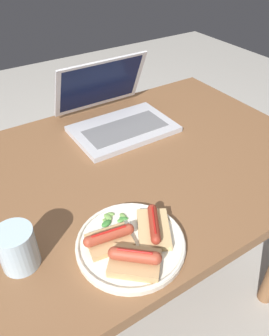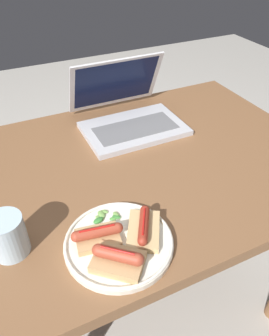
% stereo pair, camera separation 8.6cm
% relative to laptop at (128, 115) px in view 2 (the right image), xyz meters
% --- Properties ---
extents(ground_plane, '(6.00, 6.00, 0.00)m').
position_rel_laptop_xyz_m(ground_plane, '(-0.10, -0.21, -0.79)').
color(ground_plane, '#B7B2A8').
extents(desk, '(1.21, 0.80, 0.75)m').
position_rel_laptop_xyz_m(desk, '(-0.10, -0.21, -0.14)').
color(desk, brown).
rests_on(desk, ground_plane).
extents(laptop, '(0.34, 0.31, 0.21)m').
position_rel_laptop_xyz_m(laptop, '(0.00, 0.00, 0.00)').
color(laptop, '#B7B7BC').
rests_on(laptop, desk).
extents(plate, '(0.24, 0.24, 0.02)m').
position_rel_laptop_xyz_m(plate, '(-0.24, -0.47, -0.03)').
color(plate, silver).
rests_on(plate, desk).
extents(sausage_toast_left, '(0.11, 0.08, 0.04)m').
position_rel_laptop_xyz_m(sausage_toast_left, '(-0.28, -0.45, -0.01)').
color(sausage_toast_left, tan).
rests_on(sausage_toast_left, plate).
extents(sausage_toast_middle, '(0.12, 0.13, 0.04)m').
position_rel_laptop_xyz_m(sausage_toast_middle, '(-0.18, -0.47, -0.01)').
color(sausage_toast_middle, tan).
rests_on(sausage_toast_middle, plate).
extents(sausage_toast_right, '(0.13, 0.12, 0.05)m').
position_rel_laptop_xyz_m(sausage_toast_right, '(-0.27, -0.53, -0.01)').
color(sausage_toast_right, tan).
rests_on(sausage_toast_right, plate).
extents(salad_pile, '(0.07, 0.05, 0.01)m').
position_rel_laptop_xyz_m(salad_pile, '(-0.24, -0.39, -0.02)').
color(salad_pile, '#709E4C').
rests_on(salad_pile, plate).
extents(drinking_glass, '(0.08, 0.08, 0.10)m').
position_rel_laptop_xyz_m(drinking_glass, '(-0.46, -0.38, 0.01)').
color(drinking_glass, silver).
rests_on(drinking_glass, desk).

